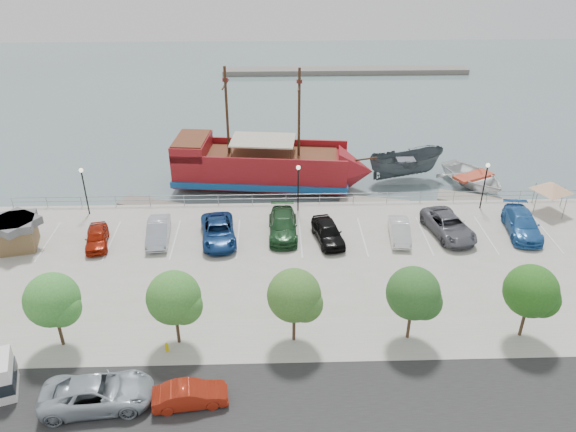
{
  "coord_description": "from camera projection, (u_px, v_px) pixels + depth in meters",
  "views": [
    {
      "loc": [
        -2.14,
        -36.28,
        23.43
      ],
      "look_at": [
        -1.0,
        2.0,
        2.0
      ],
      "focal_mm": 35.0,
      "sensor_mm": 36.0,
      "label": 1
    }
  ],
  "objects": [
    {
      "name": "parked_car_b",
      "position": [
        158.0,
        232.0,
        44.21
      ],
      "size": [
        1.99,
        4.77,
        1.53
      ],
      "primitive_type": "imported",
      "rotation": [
        0.0,
        0.0,
        0.08
      ],
      "color": "#A6AAB8",
      "rests_on": "land_slab"
    },
    {
      "name": "patrol_boat",
      "position": [
        405.0,
        166.0,
        55.8
      ],
      "size": [
        8.09,
        4.32,
        2.97
      ],
      "primitive_type": "imported",
      "rotation": [
        0.0,
        0.0,
        1.77
      ],
      "color": "#41494E",
      "rests_on": "ground"
    },
    {
      "name": "parked_car_e",
      "position": [
        328.0,
        232.0,
        44.1
      ],
      "size": [
        2.73,
        4.93,
        1.59
      ],
      "primitive_type": "imported",
      "rotation": [
        0.0,
        0.0,
        0.19
      ],
      "color": "black",
      "rests_on": "land_slab"
    },
    {
      "name": "tree_c",
      "position": [
        176.0,
        300.0,
        32.54
      ],
      "size": [
        3.3,
        3.2,
        5.0
      ],
      "color": "#473321",
      "rests_on": "sidewalk"
    },
    {
      "name": "street",
      "position": [
        317.0,
        418.0,
        29.18
      ],
      "size": [
        100.0,
        8.0,
        0.04
      ],
      "primitive_type": "cube",
      "color": "black",
      "rests_on": "land_slab"
    },
    {
      "name": "shed",
      "position": [
        16.0,
        232.0,
        43.02
      ],
      "size": [
        3.56,
        3.56,
        2.47
      ],
      "rotation": [
        0.0,
        0.0,
        0.21
      ],
      "color": "brown",
      "rests_on": "land_slab"
    },
    {
      "name": "lamp_post_left",
      "position": [
        84.0,
        183.0,
        46.9
      ],
      "size": [
        0.36,
        0.36,
        4.28
      ],
      "color": "black",
      "rests_on": "land_slab"
    },
    {
      "name": "tree_d",
      "position": [
        297.0,
        297.0,
        32.72
      ],
      "size": [
        3.3,
        3.2,
        5.0
      ],
      "color": "#473321",
      "rests_on": "sidewalk"
    },
    {
      "name": "tree_e",
      "position": [
        416.0,
        295.0,
        32.9
      ],
      "size": [
        3.3,
        3.2,
        5.0
      ],
      "color": "#473321",
      "rests_on": "sidewalk"
    },
    {
      "name": "street_van",
      "position": [
        98.0,
        393.0,
        29.59
      ],
      "size": [
        6.09,
        3.28,
        1.63
      ],
      "primitive_type": "imported",
      "rotation": [
        0.0,
        0.0,
        1.67
      ],
      "color": "#9BA6B0",
      "rests_on": "street"
    },
    {
      "name": "lamp_post_right",
      "position": [
        486.0,
        178.0,
        47.79
      ],
      "size": [
        0.36,
        0.36,
        4.28
      ],
      "color": "black",
      "rests_on": "land_slab"
    },
    {
      "name": "parked_car_c",
      "position": [
        218.0,
        232.0,
        44.19
      ],
      "size": [
        3.34,
        5.92,
        1.56
      ],
      "primitive_type": "imported",
      "rotation": [
        0.0,
        0.0,
        0.14
      ],
      "color": "navy",
      "rests_on": "land_slab"
    },
    {
      "name": "parked_car_d",
      "position": [
        283.0,
        225.0,
        44.96
      ],
      "size": [
        2.28,
        5.58,
        1.62
      ],
      "primitive_type": "imported",
      "rotation": [
        0.0,
        0.0,
        -0.0
      ],
      "color": "#193F1F",
      "rests_on": "land_slab"
    },
    {
      "name": "parked_car_h",
      "position": [
        522.0,
        224.0,
        45.14
      ],
      "size": [
        3.04,
        5.97,
        1.66
      ],
      "primitive_type": "imported",
      "rotation": [
        0.0,
        0.0,
        -0.13
      ],
      "color": "#255DA2",
      "rests_on": "land_slab"
    },
    {
      "name": "lamp_post_mid",
      "position": [
        298.0,
        180.0,
        47.37
      ],
      "size": [
        0.36,
        0.36,
        4.28
      ],
      "color": "black",
      "rests_on": "land_slab"
    },
    {
      "name": "seawall_railing",
      "position": [
        297.0,
        198.0,
        49.68
      ],
      "size": [
        50.0,
        0.06,
        1.0
      ],
      "color": "gray",
      "rests_on": "land_slab"
    },
    {
      "name": "fire_hydrant",
      "position": [
        167.0,
        347.0,
        33.32
      ],
      "size": [
        0.23,
        0.23,
        0.66
      ],
      "rotation": [
        0.0,
        0.0,
        0.05
      ],
      "color": "#DEC608",
      "rests_on": "sidewalk"
    },
    {
      "name": "tree_b",
      "position": [
        55.0,
        302.0,
        32.35
      ],
      "size": [
        3.3,
        3.2,
        5.0
      ],
      "color": "#473321",
      "rests_on": "sidewalk"
    },
    {
      "name": "speedboat",
      "position": [
        473.0,
        179.0,
        54.94
      ],
      "size": [
        7.86,
        8.81,
        1.51
      ],
      "primitive_type": "imported",
      "rotation": [
        0.0,
        0.0,
        0.46
      ],
      "color": "white",
      "rests_on": "ground"
    },
    {
      "name": "canopy_tent",
      "position": [
        554.0,
        182.0,
        47.53
      ],
      "size": [
        4.83,
        4.83,
        3.12
      ],
      "rotation": [
        0.0,
        0.0,
        -0.37
      ],
      "color": "slate",
      "rests_on": "land_slab"
    },
    {
      "name": "parked_car_a",
      "position": [
        97.0,
        237.0,
        43.58
      ],
      "size": [
        2.41,
        4.33,
        1.39
      ],
      "primitive_type": "imported",
      "rotation": [
        0.0,
        0.0,
        0.2
      ],
      "color": "#941B08",
      "rests_on": "land_slab"
    },
    {
      "name": "dock_east",
      "position": [
        480.0,
        201.0,
        51.99
      ],
      "size": [
        7.84,
        4.61,
        0.43
      ],
      "primitive_type": "cube",
      "rotation": [
        0.0,
        0.0,
        -0.35
      ],
      "color": "gray",
      "rests_on": "ground"
    },
    {
      "name": "sidewalk",
      "position": [
        310.0,
        339.0,
        34.41
      ],
      "size": [
        100.0,
        4.0,
        0.05
      ],
      "primitive_type": "cube",
      "color": "#A09A8E",
      "rests_on": "land_slab"
    },
    {
      "name": "street_sedan",
      "position": [
        190.0,
        395.0,
        29.68
      ],
      "size": [
        4.13,
        1.91,
        1.31
      ],
      "primitive_type": "imported",
      "rotation": [
        0.0,
        0.0,
        1.71
      ],
      "color": "#9D2310",
      "rests_on": "street"
    },
    {
      "name": "parked_car_f",
      "position": [
        400.0,
        231.0,
        44.43
      ],
      "size": [
        1.85,
        4.33,
        1.39
      ],
      "primitive_type": "imported",
      "rotation": [
        0.0,
        0.0,
        -0.09
      ],
      "color": "silver",
      "rests_on": "land_slab"
    },
    {
      "name": "tree_f",
      "position": [
        533.0,
        293.0,
        33.08
      ],
      "size": [
        3.3,
        3.2,
        5.0
      ],
      "color": "#473321",
      "rests_on": "sidewalk"
    },
    {
      "name": "parked_car_g",
      "position": [
        449.0,
        226.0,
        44.94
      ],
      "size": [
        3.8,
        6.21,
        1.61
      ],
      "primitive_type": "imported",
      "rotation": [
        0.0,
        0.0,
        0.21
      ],
      "color": "#55565E",
      "rests_on": "land_slab"
    },
    {
      "name": "pirate_ship",
      "position": [
        276.0,
        167.0,
        54.22
      ],
      "size": [
        19.65,
        7.24,
        12.25
      ],
      "rotation": [
        0.0,
        0.0,
        -0.11
      ],
      "color": "maroon",
      "rests_on": "ground"
    },
    {
      "name": "dock_mid",
      "position": [
        374.0,
        203.0,
        51.75
      ],
      "size": [
        6.6,
        3.21,
        0.36
      ],
      "primitive_type": "cube",
      "rotation": [
        0.0,
        0.0,
        -0.23
      ],
      "color": "gray",
      "rests_on": "ground"
    },
    {
      "name": "ground",
      "position": [
        302.0,
        262.0,
        43.63
      ],
      "size": [
        160.0,
        160.0,
        0.0
      ],
      "primitive_type": "plane",
      "color": "slate"
    },
    {
      "name": "dock_west",
      "position": [
        156.0,
        206.0,
        51.22
      ],
      "size": [
        7.15,
        4.27,
        0.39
      ],
      "primitive_type": "cube",
      "rotation": [
        0.0,
        0.0,
        -0.36
      ],
      "color": "slate",
      "rests_on": "ground"
    },
    {
      "name": "far_shore",
      "position": [
        346.0,
        71.0,
        91.67
      ],
      "size": [
        40.0,
        3.0,
        0.8
      ],
      "primitive_type": "cube",
      "color": "#6F655B",
      "rests_on": "ground"
    }
  ]
}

